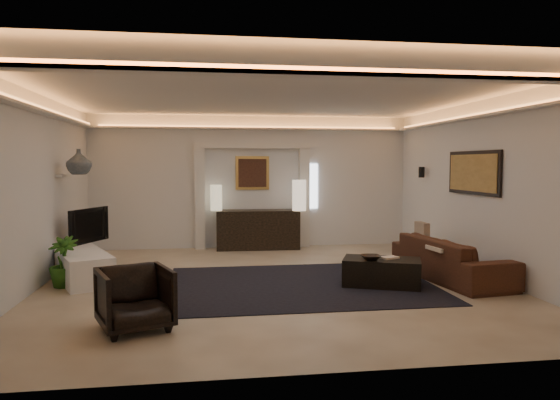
{
  "coord_description": "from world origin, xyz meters",
  "views": [
    {
      "loc": [
        -1.02,
        -7.79,
        1.85
      ],
      "look_at": [
        0.2,
        0.6,
        1.25
      ],
      "focal_mm": 32.8,
      "sensor_mm": 36.0,
      "label": 1
    }
  ],
  "objects": [
    {
      "name": "floor",
      "position": [
        0.0,
        0.0,
        0.0
      ],
      "size": [
        7.0,
        7.0,
        0.0
      ],
      "primitive_type": "plane",
      "color": "beige",
      "rests_on": "ground"
    },
    {
      "name": "ceiling",
      "position": [
        0.0,
        0.0,
        2.9
      ],
      "size": [
        7.0,
        7.0,
        0.0
      ],
      "primitive_type": "plane",
      "rotation": [
        3.14,
        0.0,
        0.0
      ],
      "color": "white",
      "rests_on": "ground"
    },
    {
      "name": "wall_back",
      "position": [
        0.0,
        3.5,
        1.45
      ],
      "size": [
        7.0,
        0.0,
        7.0
      ],
      "primitive_type": "plane",
      "rotation": [
        1.57,
        0.0,
        0.0
      ],
      "color": "silver",
      "rests_on": "ground"
    },
    {
      "name": "wall_front",
      "position": [
        0.0,
        -3.5,
        1.45
      ],
      "size": [
        7.0,
        0.0,
        7.0
      ],
      "primitive_type": "plane",
      "rotation": [
        -1.57,
        0.0,
        0.0
      ],
      "color": "silver",
      "rests_on": "ground"
    },
    {
      "name": "wall_left",
      "position": [
        -3.5,
        0.0,
        1.45
      ],
      "size": [
        0.0,
        7.0,
        7.0
      ],
      "primitive_type": "plane",
      "rotation": [
        1.57,
        0.0,
        1.57
      ],
      "color": "silver",
      "rests_on": "ground"
    },
    {
      "name": "wall_right",
      "position": [
        3.5,
        0.0,
        1.45
      ],
      "size": [
        0.0,
        7.0,
        7.0
      ],
      "primitive_type": "plane",
      "rotation": [
        1.57,
        0.0,
        -1.57
      ],
      "color": "silver",
      "rests_on": "ground"
    },
    {
      "name": "cove_soffit",
      "position": [
        0.0,
        0.0,
        2.62
      ],
      "size": [
        7.0,
        7.0,
        0.04
      ],
      "primitive_type": "cube",
      "color": "silver",
      "rests_on": "ceiling"
    },
    {
      "name": "daylight_slit",
      "position": [
        1.35,
        3.48,
        1.35
      ],
      "size": [
        0.25,
        0.03,
        1.0
      ],
      "primitive_type": "cube",
      "color": "white",
      "rests_on": "wall_back"
    },
    {
      "name": "area_rug",
      "position": [
        0.4,
        -0.2,
        0.01
      ],
      "size": [
        4.0,
        3.0,
        0.01
      ],
      "primitive_type": "cube",
      "color": "black",
      "rests_on": "ground"
    },
    {
      "name": "pilaster_left",
      "position": [
        -1.15,
        3.4,
        1.1
      ],
      "size": [
        0.22,
        0.2,
        2.2
      ],
      "primitive_type": "cube",
      "color": "silver",
      "rests_on": "ground"
    },
    {
      "name": "pilaster_right",
      "position": [
        1.15,
        3.4,
        1.1
      ],
      "size": [
        0.22,
        0.2,
        2.2
      ],
      "primitive_type": "cube",
      "color": "silver",
      "rests_on": "ground"
    },
    {
      "name": "alcove_header",
      "position": [
        0.0,
        3.4,
        2.25
      ],
      "size": [
        2.52,
        0.2,
        0.12
      ],
      "primitive_type": "cube",
      "color": "silver",
      "rests_on": "wall_back"
    },
    {
      "name": "painting_frame",
      "position": [
        0.0,
        3.47,
        1.65
      ],
      "size": [
        0.74,
        0.04,
        0.74
      ],
      "primitive_type": "cube",
      "color": "tan",
      "rests_on": "wall_back"
    },
    {
      "name": "painting_canvas",
      "position": [
        0.0,
        3.44,
        1.65
      ],
      "size": [
        0.62,
        0.02,
        0.62
      ],
      "primitive_type": "cube",
      "color": "#4C2D1E",
      "rests_on": "wall_back"
    },
    {
      "name": "art_panel_frame",
      "position": [
        3.47,
        0.3,
        1.7
      ],
      "size": [
        0.04,
        1.64,
        0.74
      ],
      "primitive_type": "cube",
      "color": "black",
      "rests_on": "wall_right"
    },
    {
      "name": "art_panel_gold",
      "position": [
        3.44,
        0.3,
        1.7
      ],
      "size": [
        0.02,
        1.5,
        0.62
      ],
      "primitive_type": "cube",
      "color": "tan",
      "rests_on": "wall_right"
    },
    {
      "name": "wall_sconce",
      "position": [
        3.38,
        2.2,
        1.68
      ],
      "size": [
        0.12,
        0.12,
        0.22
      ],
      "primitive_type": "cylinder",
      "color": "black",
      "rests_on": "wall_right"
    },
    {
      "name": "wall_niche",
      "position": [
        -3.44,
        1.4,
        1.65
      ],
      "size": [
        0.1,
        0.55,
        0.04
      ],
      "primitive_type": "cube",
      "color": "silver",
      "rests_on": "wall_left"
    },
    {
      "name": "console",
      "position": [
        0.09,
        3.21,
        0.4
      ],
      "size": [
        1.8,
        0.61,
        0.89
      ],
      "primitive_type": "cube",
      "rotation": [
        0.0,
        0.0,
        -0.03
      ],
      "color": "black",
      "rests_on": "ground"
    },
    {
      "name": "lamp_left",
      "position": [
        -0.8,
        3.25,
        1.09
      ],
      "size": [
        0.31,
        0.31,
        0.55
      ],
      "primitive_type": "cylinder",
      "rotation": [
        0.0,
        0.0,
        0.32
      ],
      "color": "beige",
      "rests_on": "console"
    },
    {
      "name": "lamp_right",
      "position": [
        0.96,
        2.98,
        1.09
      ],
      "size": [
        0.34,
        0.34,
        0.66
      ],
      "primitive_type": "cylinder",
      "rotation": [
        0.0,
        0.0,
        0.16
      ],
      "color": "beige",
      "rests_on": "console"
    },
    {
      "name": "media_ledge",
      "position": [
        -3.15,
        0.98,
        0.23
      ],
      "size": [
        1.63,
        2.64,
        0.49
      ],
      "primitive_type": "cube",
      "rotation": [
        0.0,
        0.0,
        0.41
      ],
      "color": "white",
      "rests_on": "ground"
    },
    {
      "name": "tv",
      "position": [
        -3.15,
        1.54,
        0.75
      ],
      "size": [
        1.02,
        0.55,
        0.61
      ],
      "primitive_type": "imported",
      "rotation": [
        0.0,
        0.0,
        1.16
      ],
      "color": "black",
      "rests_on": "media_ledge"
    },
    {
      "name": "figurine",
      "position": [
        -3.15,
        2.17,
        0.64
      ],
      "size": [
        0.13,
        0.13,
        0.32
      ],
      "primitive_type": "cylinder",
      "rotation": [
        0.0,
        0.0,
        0.12
      ],
      "color": "black",
      "rests_on": "media_ledge"
    },
    {
      "name": "ginger_jar",
      "position": [
        -3.15,
        1.29,
        1.89
      ],
      "size": [
        0.54,
        0.54,
        0.43
      ],
      "primitive_type": "imported",
      "rotation": [
        0.0,
        0.0,
        -0.39
      ],
      "color": "slate",
      "rests_on": "wall_niche"
    },
    {
      "name": "plant",
      "position": [
        -3.15,
        0.19,
        0.38
      ],
      "size": [
        0.48,
        0.48,
        0.76
      ],
      "primitive_type": "imported",
      "rotation": [
        0.0,
        0.0,
        -0.14
      ],
      "color": "#255815",
      "rests_on": "ground"
    },
    {
      "name": "sofa",
      "position": [
        2.86,
        -0.18,
        0.33
      ],
      "size": [
        2.37,
        1.18,
        0.66
      ],
      "primitive_type": "imported",
      "rotation": [
        0.0,
        0.0,
        1.7
      ],
      "color": "black",
      "rests_on": "ground"
    },
    {
      "name": "throw_blanket",
      "position": [
        2.7,
        -0.43,
        0.55
      ],
      "size": [
        0.61,
        0.52,
        0.06
      ],
      "primitive_type": "cube",
      "rotation": [
        0.0,
        0.0,
        0.1
      ],
      "color": "beige",
      "rests_on": "sofa"
    },
    {
      "name": "throw_pillow",
      "position": [
        3.01,
        1.28,
        0.55
      ],
      "size": [
        0.14,
        0.41,
        0.4
      ],
      "primitive_type": "cube",
      "rotation": [
        0.0,
        0.0,
        0.04
      ],
      "color": "#9F866D",
      "rests_on": "sofa"
    },
    {
      "name": "coffee_table",
      "position": [
        1.61,
        -0.45,
        0.21
      ],
      "size": [
        1.29,
        1.0,
        0.43
      ],
      "primitive_type": "cube",
      "rotation": [
        0.0,
        0.0,
        -0.38
      ],
      "color": "black",
      "rests_on": "ground"
    },
    {
      "name": "bowl",
      "position": [
        1.41,
        -0.51,
        0.45
      ],
      "size": [
        0.32,
        0.32,
        0.07
      ],
      "primitive_type": "imported",
      "rotation": [
        0.0,
        0.0,
        -0.07
      ],
      "color": "black",
      "rests_on": "coffee_table"
    },
    {
      "name": "magazine",
      "position": [
        1.73,
        -0.45,
        0.42
      ],
      "size": [
        0.29,
        0.24,
        0.03
      ],
      "primitive_type": "cube",
      "rotation": [
        0.0,
        0.0,
        0.28
      ],
      "color": "beige",
      "rests_on": "coffee_table"
    },
    {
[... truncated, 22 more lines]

